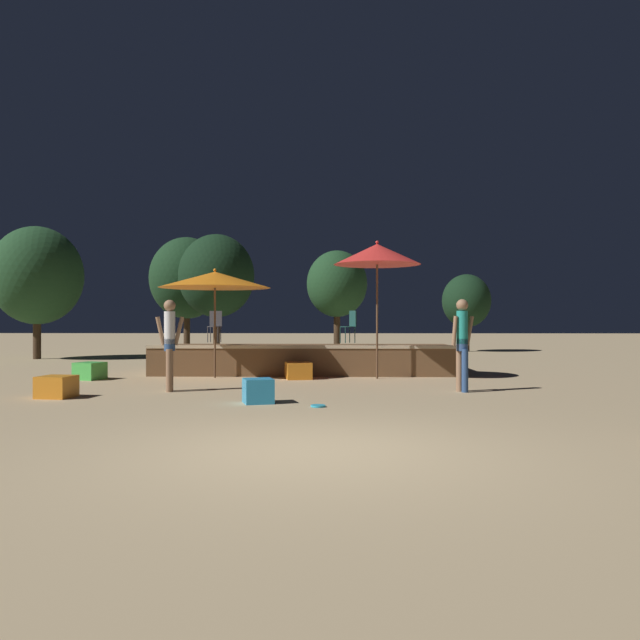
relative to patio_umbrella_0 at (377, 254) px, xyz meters
The scene contains 18 objects.
ground_plane 8.99m from the patio_umbrella_0, 98.85° to the right, with size 120.00×120.00×0.00m, color tan.
wooden_deck 3.78m from the patio_umbrella_0, 131.45° to the left, with size 8.06×3.19×0.79m.
patio_umbrella_0 is the anchor object (origin of this frame).
patio_umbrella_1 4.05m from the patio_umbrella_0, behind, with size 2.76×2.76×2.71m.
cube_seat_0 5.82m from the patio_umbrella_0, 117.65° to the right, with size 0.60×0.60×0.42m.
cube_seat_1 7.48m from the patio_umbrella_0, behind, with size 0.74×0.74×0.41m.
cube_seat_2 3.42m from the patio_umbrella_0, behind, with size 0.70×0.70×0.40m.
cube_seat_3 7.79m from the patio_umbrella_0, 148.10° to the right, with size 0.65×0.65×0.40m.
person_1 3.72m from the patio_umbrella_0, 61.55° to the right, with size 0.51×0.30×1.84m.
person_2 5.54m from the patio_umbrella_0, 147.25° to the right, with size 0.57×0.31×1.84m.
bistro_chair_0 2.85m from the patio_umbrella_0, 104.90° to the left, with size 0.46×0.46×0.90m.
bistro_chair_1 5.44m from the patio_umbrella_0, 149.66° to the left, with size 0.40×0.40×0.90m.
frisbee_disc 5.95m from the patio_umbrella_0, 104.88° to the right, with size 0.25×0.25×0.03m.
background_tree_0 12.28m from the patio_umbrella_0, 118.98° to the left, with size 3.15×3.15×5.01m.
background_tree_1 14.05m from the patio_umbrella_0, 148.15° to the left, with size 3.27×3.27×4.86m.
background_tree_2 14.11m from the patio_umbrella_0, 69.32° to the left, with size 2.19×2.19×3.51m.
background_tree_3 14.43m from the patio_umbrella_0, 121.61° to the left, with size 3.28×3.28×5.10m.
background_tree_4 11.80m from the patio_umbrella_0, 94.40° to the left, with size 2.62×2.62×4.44m.
Camera 1 is at (0.23, -6.83, 1.43)m, focal length 35.00 mm.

